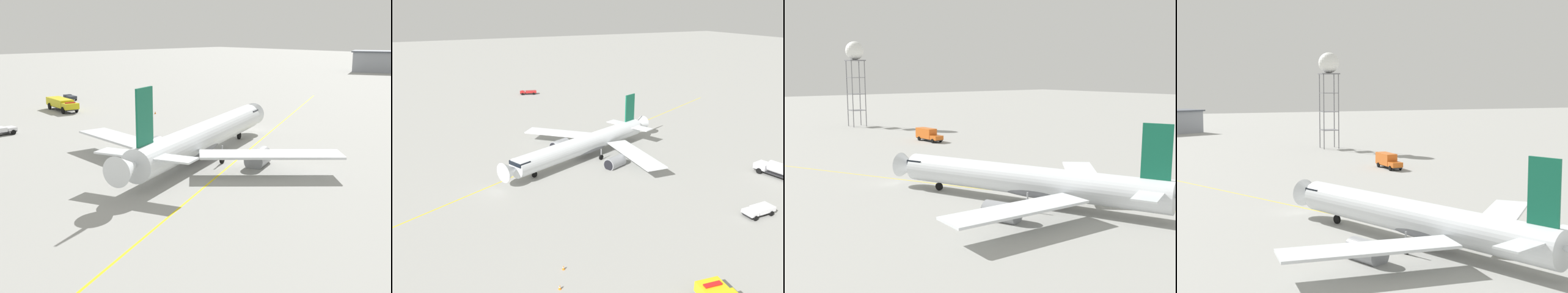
{
  "view_description": "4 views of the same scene",
  "coord_description": "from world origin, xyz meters",
  "views": [
    {
      "loc": [
        44.21,
        -51.48,
        17.05
      ],
      "look_at": [
        -4.16,
        -6.28,
        2.04
      ],
      "focal_mm": 48.2,
      "sensor_mm": 36.0,
      "label": 1
    },
    {
      "loc": [
        -77.99,
        30.16,
        30.81
      ],
      "look_at": [
        -7.94,
        -3.46,
        3.62
      ],
      "focal_mm": 38.07,
      "sensor_mm": 36.0,
      "label": 2
    },
    {
      "loc": [
        -45.26,
        -47.29,
        16.41
      ],
      "look_at": [
        0.66,
        12.82,
        4.74
      ],
      "focal_mm": 43.96,
      "sensor_mm": 36.0,
      "label": 3
    },
    {
      "loc": [
        -31.5,
        -61.48,
        17.47
      ],
      "look_at": [
        5.68,
        37.36,
        6.31
      ],
      "focal_mm": 54.61,
      "sensor_mm": 36.0,
      "label": 4
    }
  ],
  "objects": [
    {
      "name": "ground_plane",
      "position": [
        0.0,
        0.0,
        0.0
      ],
      "size": [
        600.0,
        600.0,
        0.0
      ],
      "primitive_type": "plane",
      "color": "#9E9E99"
    },
    {
      "name": "airliner_main",
      "position": [
        -4.68,
        -4.52,
        2.78
      ],
      "size": [
        34.96,
        39.74,
        11.36
      ],
      "rotation": [
        0.0,
        0.0,
        1.96
      ],
      "color": "silver",
      "rests_on": "ground_plane"
    },
    {
      "name": "baggage_truck_truck",
      "position": [
        -68.49,
        12.35,
        0.71
      ],
      "size": [
        4.33,
        2.33,
        1.22
      ],
      "rotation": [
        0.0,
        0.0,
        3.04
      ],
      "color": "#232326",
      "rests_on": "ground_plane"
    },
    {
      "name": "fire_tender_truck",
      "position": [
        -54.89,
        2.64,
        1.54
      ],
      "size": [
        11.11,
        4.24,
        2.5
      ],
      "rotation": [
        0.0,
        0.0,
        6.16
      ],
      "color": "#232326",
      "rests_on": "ground_plane"
    },
    {
      "name": "taxiway_centreline",
      "position": [
        -1.5,
        -0.9,
        0.0
      ],
      "size": [
        63.93,
        127.42,
        0.01
      ],
      "rotation": [
        0.0,
        0.0,
        2.03
      ],
      "color": "yellow",
      "rests_on": "ground_plane"
    },
    {
      "name": "safety_cone_near",
      "position": [
        -38.29,
        14.4,
        0.28
      ],
      "size": [
        0.36,
        0.36,
        0.55
      ],
      "color": "orange",
      "rests_on": "ground_plane"
    },
    {
      "name": "safety_cone_mid",
      "position": [
        -41.5,
        16.17,
        0.28
      ],
      "size": [
        0.36,
        0.36,
        0.55
      ],
      "color": "orange",
      "rests_on": "ground_plane"
    }
  ]
}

